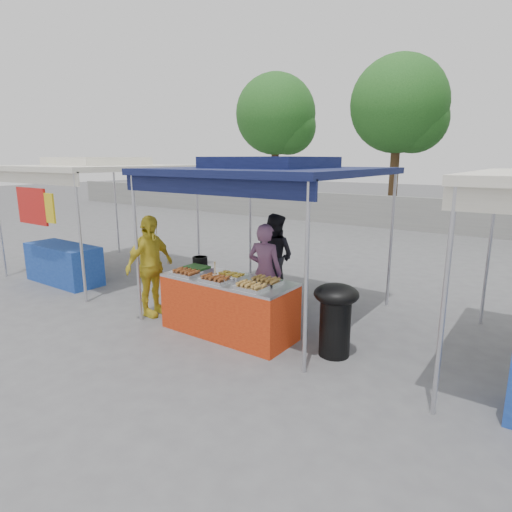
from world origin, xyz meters
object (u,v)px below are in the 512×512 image
Objects in this scene: vendor_table at (228,306)px; helper_man at (274,257)px; customer_person at (150,266)px; wok_burner at (335,313)px; vendor_woman at (265,272)px; cooking_pot at (200,261)px.

vendor_table is 1.26× the size of helper_man.
helper_man is 2.23m from customer_person.
vendor_table is at bearing -88.63° from customer_person.
vendor_woman is at bearing 177.05° from wok_burner.
helper_man is at bearing 70.69° from cooking_pot.
helper_man is (-1.94, 1.53, 0.21)m from wok_burner.
customer_person reaches higher than helper_man.
wok_burner is 0.62× the size of helper_man.
cooking_pot is (-0.85, 0.33, 0.50)m from vendor_table.
cooking_pot is at bearing -59.37° from customer_person.
customer_person is (-0.68, -0.46, -0.09)m from cooking_pot.
vendor_table is at bearing -21.34° from cooking_pot.
customer_person is at bearing 59.55° from helper_man.
vendor_woman is 1.06m from helper_man.
cooking_pot is 0.82m from customer_person.
vendor_woman is 1.88m from customer_person.
vendor_table is 2.04× the size of wok_burner.
helper_man reaches higher than vendor_woman.
cooking_pot is at bearing -164.43° from wok_burner.
vendor_woman is at bearing 26.44° from cooking_pot.
wok_burner is at bearing 143.39° from helper_man.
vendor_woman reaches higher than vendor_table.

